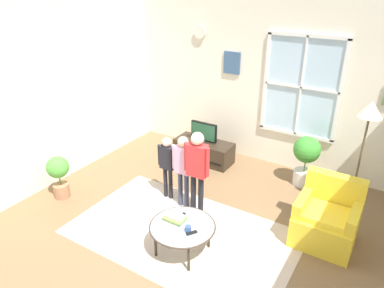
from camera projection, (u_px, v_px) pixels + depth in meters
name	position (u px, v px, depth m)	size (l,w,h in m)	color
ground_plane	(178.00, 250.00, 4.71)	(6.05, 6.49, 0.02)	brown
back_wall	(272.00, 85.00, 6.38)	(5.45, 0.17, 2.94)	silver
side_wall_left	(22.00, 105.00, 5.41)	(0.12, 5.89, 2.94)	silver
area_rug	(183.00, 233.00, 4.99)	(3.06, 1.82, 0.01)	#C6B29E
tv_stand	(204.00, 151.00, 6.87)	(1.11, 0.48, 0.40)	#2D2319
television	(204.00, 132.00, 6.70)	(0.52, 0.08, 0.38)	#4C4C4C
armchair	(327.00, 219.00, 4.74)	(0.76, 0.74, 0.87)	yellow
coffee_table	(182.00, 227.00, 4.51)	(0.84, 0.84, 0.41)	#99B2B7
book_stack	(175.00, 218.00, 4.59)	(0.27, 0.20, 0.07)	olive
cup	(188.00, 229.00, 4.37)	(0.08, 0.08, 0.08)	#334C8C
remote_near_books	(192.00, 233.00, 4.35)	(0.04, 0.14, 0.02)	black
remote_near_cup	(183.00, 216.00, 4.65)	(0.04, 0.14, 0.02)	black
person_black_shirt	(167.00, 161.00, 5.53)	(0.32, 0.14, 1.05)	black
person_red_shirt	(197.00, 165.00, 5.03)	(0.40, 0.18, 1.33)	black
person_pink_shirt	(183.00, 164.00, 5.28)	(0.35, 0.16, 1.17)	#333851
potted_plant_by_window	(306.00, 157.00, 5.95)	(0.44, 0.44, 0.87)	silver
potted_plant_corner	(59.00, 173.00, 5.65)	(0.35, 0.35, 0.71)	#9E6B4C
floor_lamp	(368.00, 122.00, 4.77)	(0.32, 0.32, 1.77)	black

